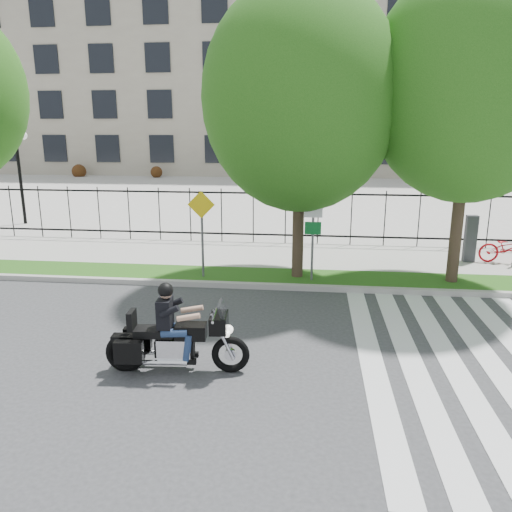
# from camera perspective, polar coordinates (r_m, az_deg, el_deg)

# --- Properties ---
(ground) EXTENTS (120.00, 120.00, 0.00)m
(ground) POSITION_cam_1_polar(r_m,az_deg,el_deg) (10.05, 0.21, -11.10)
(ground) COLOR #353537
(ground) RESTS_ON ground
(curb) EXTENTS (60.00, 0.20, 0.15)m
(curb) POSITION_cam_1_polar(r_m,az_deg,el_deg) (13.82, 2.10, -3.50)
(curb) COLOR #A6A39D
(curb) RESTS_ON ground
(grass_verge) EXTENTS (60.00, 1.50, 0.15)m
(grass_verge) POSITION_cam_1_polar(r_m,az_deg,el_deg) (14.63, 2.37, -2.48)
(grass_verge) COLOR #1F5415
(grass_verge) RESTS_ON ground
(sidewalk) EXTENTS (60.00, 3.50, 0.15)m
(sidewalk) POSITION_cam_1_polar(r_m,az_deg,el_deg) (17.03, 2.99, -0.04)
(sidewalk) COLOR #A19E97
(sidewalk) RESTS_ON ground
(plaza) EXTENTS (80.00, 34.00, 0.10)m
(plaza) POSITION_cam_1_polar(r_m,az_deg,el_deg) (34.30, 4.89, 7.24)
(plaza) COLOR #A19E97
(plaza) RESTS_ON ground
(iron_fence) EXTENTS (30.00, 0.06, 2.00)m
(iron_fence) POSITION_cam_1_polar(r_m,az_deg,el_deg) (18.52, 3.39, 4.53)
(iron_fence) COLOR black
(iron_fence) RESTS_ON sidewalk
(office_building) EXTENTS (60.00, 21.90, 20.15)m
(office_building) POSITION_cam_1_polar(r_m,az_deg,el_deg) (54.23, 5.85, 20.36)
(office_building) COLOR gray
(office_building) RESTS_ON ground
(lamp_post_left) EXTENTS (1.06, 0.70, 4.25)m
(lamp_post_left) POSITION_cam_1_polar(r_m,az_deg,el_deg) (24.73, -25.60, 10.46)
(lamp_post_left) COLOR black
(lamp_post_left) RESTS_ON ground
(street_tree_1) EXTENTS (5.31, 5.31, 8.01)m
(street_tree_1) POSITION_cam_1_polar(r_m,az_deg,el_deg) (13.99, 5.15, 17.56)
(street_tree_1) COLOR #34271C
(street_tree_1) RESTS_ON grass_verge
(street_tree_2) EXTENTS (5.29, 5.29, 8.30)m
(street_tree_2) POSITION_cam_1_polar(r_m,az_deg,el_deg) (14.54, 23.38, 17.57)
(street_tree_2) COLOR #34271C
(street_tree_2) RESTS_ON grass_verge
(sign_pole_regulatory) EXTENTS (0.50, 0.09, 2.50)m
(sign_pole_regulatory) POSITION_cam_1_polar(r_m,az_deg,el_deg) (13.84, 6.53, 3.56)
(sign_pole_regulatory) COLOR #59595B
(sign_pole_regulatory) RESTS_ON grass_verge
(sign_pole_warning) EXTENTS (0.78, 0.09, 2.49)m
(sign_pole_warning) POSITION_cam_1_polar(r_m,az_deg,el_deg) (14.18, -6.21, 3.84)
(sign_pole_warning) COLOR #59595B
(sign_pole_warning) RESTS_ON grass_verge
(motorcycle_rider) EXTENTS (2.64, 0.82, 2.04)m
(motorcycle_rider) POSITION_cam_1_polar(r_m,az_deg,el_deg) (9.23, -9.14, -9.09)
(motorcycle_rider) COLOR black
(motorcycle_rider) RESTS_ON ground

